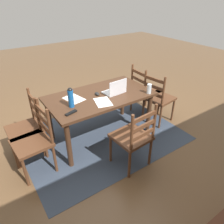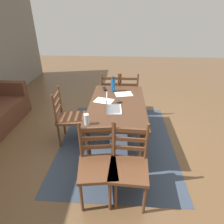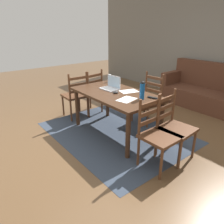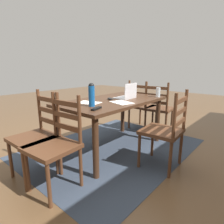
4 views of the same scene
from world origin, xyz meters
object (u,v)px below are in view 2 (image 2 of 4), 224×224
object	(u,v)px
dining_table	(117,109)
chair_right_far	(111,93)
computer_mouse	(119,102)
tv_remote	(105,89)
chair_right_near	(127,94)
chair_left_near	(129,166)
drinking_glass	(87,119)
chair_left_far	(98,165)
chair_far_head	(69,117)
water_bottle	(113,84)
laptop	(111,106)

from	to	relation	value
dining_table	chair_right_far	xyz separation A→B (m)	(1.07, 0.17, -0.19)
computer_mouse	tv_remote	size ratio (longest dim) A/B	0.59
chair_right_far	chair_right_near	distance (m)	0.35
chair_left_near	drinking_glass	size ratio (longest dim) A/B	6.48
dining_table	chair_right_near	size ratio (longest dim) A/B	1.65
tv_remote	chair_left_near	bearing A→B (deg)	89.74
dining_table	chair_left_far	size ratio (longest dim) A/B	1.65
chair_left_near	chair_left_far	size ratio (longest dim) A/B	1.00
dining_table	chair_far_head	distance (m)	0.83
chair_left_near	chair_left_far	world-z (taller)	same
chair_left_near	chair_left_far	distance (m)	0.36
computer_mouse	chair_far_head	bearing A→B (deg)	102.61
chair_left_near	computer_mouse	bearing A→B (deg)	7.74
chair_left_near	water_bottle	bearing A→B (deg)	9.89
chair_left_far	water_bottle	world-z (taller)	water_bottle
chair_right_near	chair_left_far	size ratio (longest dim) A/B	1.00
chair_far_head	laptop	xyz separation A→B (m)	(-0.23, -0.72, 0.34)
chair_right_far	dining_table	bearing A→B (deg)	-170.89
chair_left_near	chair_far_head	distance (m)	1.45
chair_right_near	chair_left_far	bearing A→B (deg)	170.54
laptop	computer_mouse	xyz separation A→B (m)	(0.26, -0.11, -0.04)
chair_far_head	tv_remote	distance (m)	0.86
water_bottle	chair_far_head	bearing A→B (deg)	125.14
chair_right_near	water_bottle	world-z (taller)	water_bottle
chair_left_near	water_bottle	xyz separation A→B (m)	(1.57, 0.27, 0.43)
dining_table	laptop	world-z (taller)	laptop
chair_left_near	tv_remote	world-z (taller)	chair_left_near
dining_table	chair_far_head	bearing A→B (deg)	90.23
chair_right_far	water_bottle	distance (m)	0.72
chair_left_near	drinking_glass	xyz separation A→B (m)	(0.42, 0.54, 0.36)
chair_far_head	computer_mouse	xyz separation A→B (m)	(0.03, -0.84, 0.30)
dining_table	computer_mouse	size ratio (longest dim) A/B	15.67
dining_table	chair_far_head	size ratio (longest dim) A/B	1.65
laptop	water_bottle	distance (m)	0.73
chair_left_far	chair_right_near	bearing A→B (deg)	-9.46
water_bottle	drinking_glass	world-z (taller)	water_bottle
drinking_glass	dining_table	bearing A→B (deg)	-29.49
dining_table	chair_far_head	world-z (taller)	chair_far_head
chair_far_head	drinking_glass	world-z (taller)	chair_far_head
dining_table	drinking_glass	distance (m)	0.76
chair_right_far	laptop	distance (m)	1.35
dining_table	water_bottle	bearing A→B (deg)	10.95
water_bottle	laptop	bearing A→B (deg)	-179.12
computer_mouse	tv_remote	world-z (taller)	computer_mouse
drinking_glass	water_bottle	bearing A→B (deg)	-13.25
chair_right_far	chair_left_far	world-z (taller)	same
chair_left_far	chair_far_head	size ratio (longest dim) A/B	1.00
water_bottle	drinking_glass	size ratio (longest dim) A/B	1.89
chair_left_near	water_bottle	world-z (taller)	water_bottle
chair_right_near	drinking_glass	distance (m)	1.84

